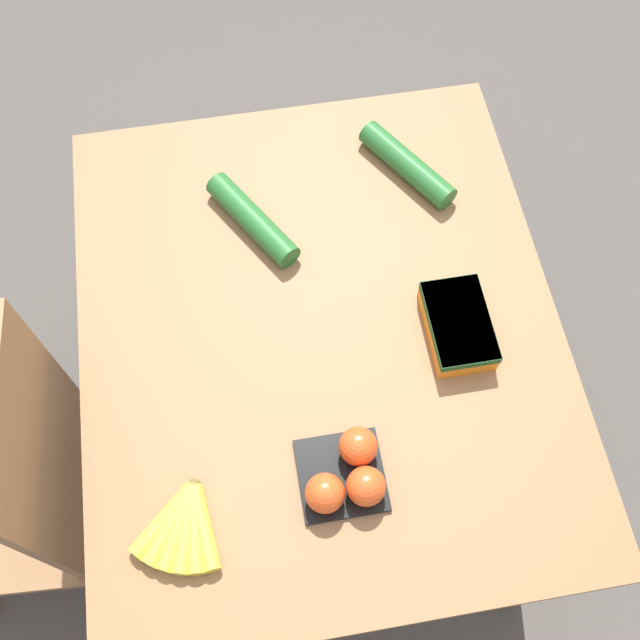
# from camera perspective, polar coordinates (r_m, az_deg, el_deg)

# --- Properties ---
(ground_plane) EXTENTS (12.00, 12.00, 0.00)m
(ground_plane) POSITION_cam_1_polar(r_m,az_deg,el_deg) (2.22, -0.00, -8.85)
(ground_plane) COLOR #4C4742
(dining_table) EXTENTS (1.16, 0.97, 0.75)m
(dining_table) POSITION_cam_1_polar(r_m,az_deg,el_deg) (1.61, -0.00, -2.07)
(dining_table) COLOR olive
(dining_table) RESTS_ON ground_plane
(chair) EXTENTS (0.44, 0.43, 0.99)m
(chair) POSITION_cam_1_polar(r_m,az_deg,el_deg) (1.78, -21.51, -11.74)
(chair) COLOR #8E6642
(chair) RESTS_ON ground_plane
(banana_bunch) EXTENTS (0.17, 0.16, 0.03)m
(banana_bunch) POSITION_cam_1_polar(r_m,az_deg,el_deg) (1.40, -10.37, -15.16)
(banana_bunch) COLOR brown
(banana_bunch) RESTS_ON dining_table
(tomato_pack) EXTENTS (0.16, 0.16, 0.08)m
(tomato_pack) POSITION_cam_1_polar(r_m,az_deg,el_deg) (1.37, 2.16, -11.72)
(tomato_pack) COLOR black
(tomato_pack) RESTS_ON dining_table
(carrot_bag) EXTENTS (0.19, 0.12, 0.06)m
(carrot_bag) POSITION_cam_1_polar(r_m,az_deg,el_deg) (1.51, 10.49, -0.37)
(carrot_bag) COLOR orange
(carrot_bag) RESTS_ON dining_table
(cucumber_near) EXTENTS (0.25, 0.18, 0.06)m
(cucumber_near) POSITION_cam_1_polar(r_m,az_deg,el_deg) (1.62, -5.17, 7.64)
(cucumber_near) COLOR #236028
(cucumber_near) RESTS_ON dining_table
(cucumber_far) EXTENTS (0.25, 0.18, 0.06)m
(cucumber_far) POSITION_cam_1_polar(r_m,az_deg,el_deg) (1.71, 6.65, 11.68)
(cucumber_far) COLOR #236028
(cucumber_far) RESTS_ON dining_table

